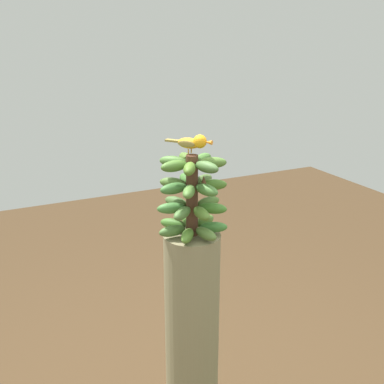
% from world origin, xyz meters
% --- Properties ---
extents(banana_tree, '(0.23, 0.23, 1.18)m').
position_xyz_m(banana_tree, '(0.00, 0.00, 0.59)').
color(banana_tree, '#847A56').
rests_on(banana_tree, ground).
extents(banana_bunch, '(0.29, 0.28, 0.33)m').
position_xyz_m(banana_bunch, '(0.00, 0.00, 1.34)').
color(banana_bunch, '#4C2D1E').
rests_on(banana_bunch, banana_tree).
extents(perched_bird, '(0.17, 0.14, 0.08)m').
position_xyz_m(perched_bird, '(-0.01, 0.01, 1.55)').
color(perched_bird, '#C68933').
rests_on(perched_bird, banana_bunch).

